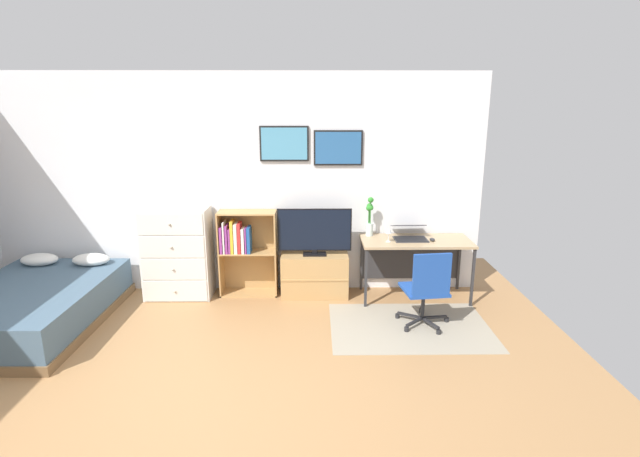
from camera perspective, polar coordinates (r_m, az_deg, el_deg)
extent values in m
plane|color=#A87A4C|center=(4.25, -14.67, -18.98)|extent=(7.20, 7.20, 0.00)
cube|color=white|center=(6.01, -10.06, 5.14)|extent=(6.12, 0.06, 2.70)
cube|color=black|center=(5.83, -4.29, 10.08)|extent=(0.59, 0.02, 0.42)
cube|color=#4C93B7|center=(5.82, -4.30, 10.07)|extent=(0.55, 0.01, 0.38)
cube|color=black|center=(5.83, 2.19, 9.60)|extent=(0.59, 0.02, 0.42)
cube|color=#285B93|center=(5.82, 2.19, 9.59)|extent=(0.55, 0.01, 0.38)
cube|color=#9E937F|center=(5.33, 10.66, -11.41)|extent=(1.70, 1.20, 0.01)
cube|color=brown|center=(6.08, -30.98, -9.49)|extent=(1.44, 2.05, 0.10)
cube|color=#476075|center=(6.00, -31.25, -7.57)|extent=(1.40, 2.01, 0.34)
ellipsoid|color=white|center=(6.71, -30.51, -3.21)|extent=(0.44, 0.28, 0.14)
ellipsoid|color=white|center=(6.41, -25.68, -3.35)|extent=(0.44, 0.28, 0.14)
cube|color=white|center=(6.09, -16.64, -2.80)|extent=(0.80, 0.42, 1.12)
cube|color=silver|center=(6.03, -16.90, -7.18)|extent=(0.76, 0.01, 0.26)
sphere|color=#A59E8C|center=(6.02, -16.94, -7.23)|extent=(0.03, 0.03, 0.03)
cube|color=silver|center=(5.94, -17.10, -4.69)|extent=(0.76, 0.01, 0.26)
sphere|color=#A59E8C|center=(5.92, -17.14, -4.74)|extent=(0.03, 0.03, 0.03)
cube|color=silver|center=(5.85, -17.30, -2.14)|extent=(0.76, 0.01, 0.26)
sphere|color=#A59E8C|center=(5.84, -17.34, -2.18)|extent=(0.03, 0.03, 0.03)
cube|color=silver|center=(5.78, -17.51, 0.49)|extent=(0.76, 0.01, 0.26)
sphere|color=#A59E8C|center=(5.77, -17.55, 0.45)|extent=(0.03, 0.03, 0.03)
cube|color=tan|center=(6.03, -11.80, -2.93)|extent=(0.02, 0.30, 1.06)
cube|color=tan|center=(5.94, -5.27, -2.96)|extent=(0.02, 0.30, 1.06)
cube|color=tan|center=(6.15, -8.38, -7.58)|extent=(0.70, 0.30, 0.02)
cube|color=tan|center=(5.97, -8.57, -2.76)|extent=(0.67, 0.30, 0.02)
cube|color=tan|center=(5.84, -8.75, 1.93)|extent=(0.67, 0.30, 0.02)
cube|color=tan|center=(6.12, -8.38, -2.54)|extent=(0.70, 0.01, 1.06)
cube|color=#8C388C|center=(5.95, -11.61, -1.22)|extent=(0.03, 0.23, 0.33)
cube|color=white|center=(5.93, -11.32, -0.96)|extent=(0.02, 0.22, 0.39)
cube|color=#8C388C|center=(5.92, -11.02, -1.18)|extent=(0.03, 0.19, 0.35)
cube|color=#8C388C|center=(5.93, -10.66, -1.34)|extent=(0.02, 0.22, 0.30)
cube|color=gold|center=(5.90, -10.40, -0.93)|extent=(0.03, 0.20, 0.40)
cube|color=white|center=(5.89, -9.99, -1.12)|extent=(0.04, 0.17, 0.37)
cube|color=red|center=(5.89, -9.56, -1.06)|extent=(0.04, 0.20, 0.37)
cube|color=white|center=(5.88, -9.16, -1.39)|extent=(0.03, 0.17, 0.31)
cube|color=#8C388C|center=(5.87, -8.81, -1.38)|extent=(0.02, 0.17, 0.31)
cube|color=#1E519E|center=(5.89, -8.45, -1.30)|extent=(0.04, 0.21, 0.32)
cube|color=tan|center=(5.96, -0.64, -5.53)|extent=(0.82, 0.40, 0.53)
cube|color=tan|center=(5.77, -0.64, -6.23)|extent=(0.82, 0.01, 0.02)
cube|color=black|center=(5.85, -0.65, -3.06)|extent=(0.28, 0.16, 0.02)
cube|color=black|center=(5.84, -0.65, -2.74)|extent=(0.06, 0.04, 0.05)
cube|color=black|center=(5.76, -0.66, -0.16)|extent=(0.90, 0.02, 0.52)
cube|color=black|center=(5.75, -0.66, -0.19)|extent=(0.87, 0.01, 0.49)
cube|color=tan|center=(5.85, 11.41, -1.49)|extent=(1.31, 0.61, 0.03)
cube|color=#2D2D30|center=(5.61, 5.51, -5.95)|extent=(0.03, 0.03, 0.71)
cube|color=#2D2D30|center=(5.87, 17.77, -5.64)|extent=(0.03, 0.03, 0.71)
cube|color=#2D2D30|center=(6.12, 4.97, -4.15)|extent=(0.03, 0.03, 0.71)
cube|color=#2D2D30|center=(6.36, 16.26, -3.95)|extent=(0.03, 0.03, 0.71)
cube|color=#2D2D30|center=(6.22, 10.71, -3.70)|extent=(1.25, 0.02, 0.50)
cylinder|color=#232326|center=(5.51, 14.87, -10.50)|extent=(0.05, 0.05, 0.05)
cube|color=#232326|center=(5.44, 13.52, -10.26)|extent=(0.28, 0.06, 0.02)
cylinder|color=#232326|center=(5.67, 12.02, -9.58)|extent=(0.05, 0.05, 0.05)
cube|color=#232326|center=(5.52, 12.07, -9.79)|extent=(0.08, 0.28, 0.02)
cylinder|color=#232326|center=(5.49, 9.24, -10.28)|extent=(0.05, 0.05, 0.05)
cube|color=#232326|center=(5.43, 10.67, -10.15)|extent=(0.26, 0.16, 0.02)
cylinder|color=#232326|center=(5.20, 10.30, -11.77)|extent=(0.05, 0.05, 0.05)
cube|color=#232326|center=(5.29, 11.23, -10.88)|extent=(0.23, 0.21, 0.02)
cylinder|color=#232326|center=(5.22, 13.99, -11.91)|extent=(0.05, 0.05, 0.05)
cube|color=#232326|center=(5.30, 13.04, -10.95)|extent=(0.15, 0.27, 0.02)
cylinder|color=#232326|center=(5.33, 12.20, -8.79)|extent=(0.04, 0.04, 0.30)
cube|color=#1E479E|center=(5.27, 12.30, -7.15)|extent=(0.49, 0.49, 0.03)
cube|color=#1E479E|center=(5.01, 13.22, -5.42)|extent=(0.40, 0.08, 0.45)
cube|color=#333338|center=(5.83, 10.77, -1.28)|extent=(0.40, 0.27, 0.01)
cube|color=black|center=(5.83, 10.79, -1.22)|extent=(0.37, 0.25, 0.00)
cube|color=#333338|center=(5.96, 10.50, 0.35)|extent=(0.40, 0.25, 0.08)
cube|color=#234C5B|center=(5.95, 10.51, 0.35)|extent=(0.38, 0.23, 0.06)
ellipsoid|color=#262628|center=(5.84, 13.27, -1.28)|extent=(0.06, 0.10, 0.03)
cylinder|color=silver|center=(5.92, 5.92, -0.11)|extent=(0.09, 0.09, 0.16)
cylinder|color=#3D8438|center=(5.89, 6.02, 1.03)|extent=(0.01, 0.01, 0.31)
sphere|color=#308B2C|center=(5.86, 6.06, 2.49)|extent=(0.07, 0.07, 0.07)
cylinder|color=#3D8438|center=(5.90, 5.91, 1.15)|extent=(0.01, 0.01, 0.33)
sphere|color=#308B2C|center=(5.87, 5.96, 2.70)|extent=(0.07, 0.07, 0.07)
cylinder|color=#3D8438|center=(5.89, 5.83, 1.00)|extent=(0.01, 0.01, 0.30)
sphere|color=#308B2C|center=(5.86, 5.87, 2.43)|extent=(0.07, 0.07, 0.07)
cylinder|color=#3D8438|center=(5.86, 6.03, 1.46)|extent=(0.01, 0.01, 0.41)
sphere|color=#308B2C|center=(5.82, 6.08, 3.41)|extent=(0.07, 0.07, 0.07)
cylinder|color=silver|center=(5.71, 8.15, -1.55)|extent=(0.06, 0.06, 0.01)
cylinder|color=silver|center=(5.69, 8.17, -1.04)|extent=(0.01, 0.01, 0.10)
cone|color=silver|center=(5.67, 8.20, -0.19)|extent=(0.07, 0.07, 0.07)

